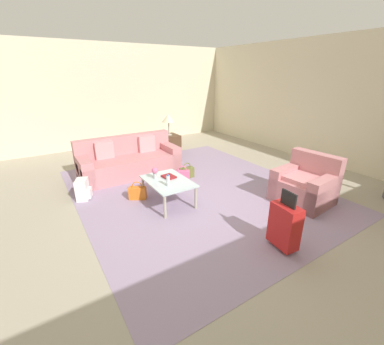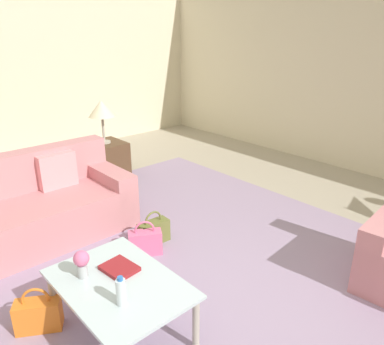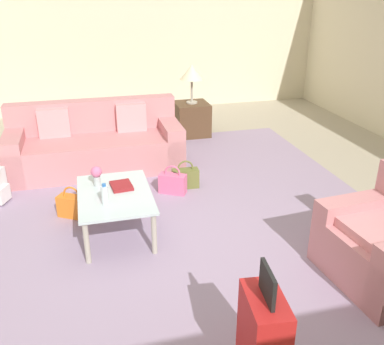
% 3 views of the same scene
% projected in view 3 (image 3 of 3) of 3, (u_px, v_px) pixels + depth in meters
% --- Properties ---
extents(ground_plane, '(12.00, 12.00, 0.00)m').
position_uv_depth(ground_plane, '(174.00, 247.00, 4.09)').
color(ground_plane, '#A89E89').
extents(wall_left, '(0.12, 8.00, 3.10)m').
position_uv_depth(wall_left, '(115.00, 29.00, 7.94)').
color(wall_left, beige).
rests_on(wall_left, ground).
extents(area_rug, '(5.20, 4.40, 0.01)m').
position_uv_depth(area_rug, '(181.00, 214.00, 4.66)').
color(area_rug, '#9984A3').
rests_on(area_rug, ground).
extents(couch, '(0.89, 2.25, 0.88)m').
position_uv_depth(couch, '(96.00, 146.00, 5.77)').
color(couch, '#C67F84').
rests_on(couch, ground).
extents(coffee_table, '(1.01, 0.70, 0.44)m').
position_uv_depth(coffee_table, '(115.00, 198.00, 4.17)').
color(coffee_table, silver).
rests_on(coffee_table, ground).
extents(water_bottle, '(0.06, 0.06, 0.20)m').
position_uv_depth(water_bottle, '(105.00, 195.00, 3.91)').
color(water_bottle, silver).
rests_on(water_bottle, coffee_table).
extents(coffee_table_book, '(0.27, 0.22, 0.03)m').
position_uv_depth(coffee_table_book, '(121.00, 186.00, 4.26)').
color(coffee_table_book, maroon).
rests_on(coffee_table_book, coffee_table).
extents(flower_vase, '(0.11, 0.11, 0.21)m').
position_uv_depth(flower_vase, '(97.00, 174.00, 4.26)').
color(flower_vase, '#B2B7BC').
rests_on(flower_vase, coffee_table).
extents(side_table, '(0.53, 0.53, 0.54)m').
position_uv_depth(side_table, '(192.00, 119.00, 7.04)').
color(side_table, '#513823').
rests_on(side_table, ground).
extents(table_lamp, '(0.38, 0.38, 0.61)m').
position_uv_depth(table_lamp, '(192.00, 73.00, 6.74)').
color(table_lamp, '#ADA899').
rests_on(table_lamp, side_table).
extents(suitcase_red, '(0.42, 0.26, 0.85)m').
position_uv_depth(suitcase_red, '(263.00, 337.00, 2.57)').
color(suitcase_red, red).
rests_on(suitcase_red, ground).
extents(handbag_pink, '(0.28, 0.35, 0.36)m').
position_uv_depth(handbag_pink, '(173.00, 183.00, 5.10)').
color(handbag_pink, pink).
rests_on(handbag_pink, ground).
extents(handbag_orange, '(0.29, 0.35, 0.36)m').
position_uv_depth(handbag_orange, '(73.00, 206.00, 4.57)').
color(handbag_orange, orange).
rests_on(handbag_orange, ground).
extents(handbag_olive, '(0.16, 0.33, 0.36)m').
position_uv_depth(handbag_olive, '(185.00, 178.00, 5.23)').
color(handbag_olive, olive).
rests_on(handbag_olive, ground).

